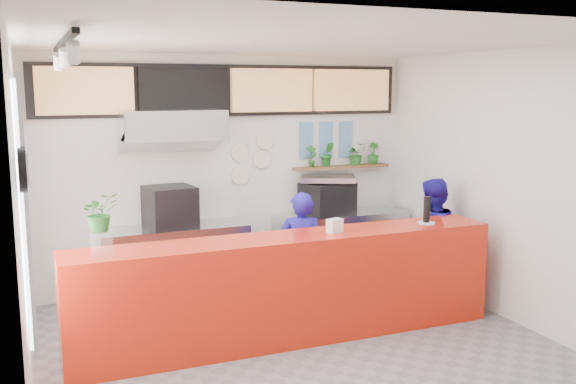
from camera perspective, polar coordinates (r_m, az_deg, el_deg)
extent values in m
plane|color=slate|center=(6.51, 1.58, -14.14)|extent=(5.00, 5.00, 0.00)
plane|color=silver|center=(5.99, 1.71, 13.21)|extent=(5.00, 5.00, 0.00)
plane|color=white|center=(8.39, -5.32, 1.80)|extent=(5.00, 0.00, 5.00)
plane|color=white|center=(5.57, -22.61, -2.73)|extent=(0.00, 5.00, 5.00)
plane|color=white|center=(7.44, 19.52, 0.33)|extent=(0.00, 5.00, 5.00)
cube|color=red|center=(6.66, 0.19, -8.53)|extent=(4.50, 0.60, 1.10)
cube|color=beige|center=(8.31, -5.42, 9.33)|extent=(5.00, 0.02, 0.80)
cube|color=#B2B5BA|center=(8.12, -10.01, -6.13)|extent=(1.80, 0.60, 0.90)
cube|color=black|center=(7.95, -10.45, -1.29)|extent=(0.62, 0.62, 0.50)
cube|color=#B2B5BA|center=(7.79, -10.29, 5.92)|extent=(1.20, 0.70, 0.35)
cube|color=#B2B5BA|center=(7.81, -10.25, 4.45)|extent=(1.20, 0.69, 0.31)
cube|color=#B2B5BA|center=(8.87, 4.69, -4.69)|extent=(1.80, 0.60, 0.90)
cube|color=black|center=(8.64, 3.52, -0.56)|extent=(0.76, 0.63, 0.43)
cube|color=#AFB0B6|center=(8.60, 3.54, 1.22)|extent=(0.87, 0.76, 0.07)
cube|color=brown|center=(8.90, 4.77, 2.24)|extent=(1.40, 0.18, 0.04)
cube|color=tan|center=(7.87, -17.59, 8.58)|extent=(1.10, 0.10, 0.55)
cube|color=black|center=(8.05, -9.24, 8.90)|extent=(1.10, 0.10, 0.55)
cube|color=tan|center=(8.39, -1.42, 9.03)|extent=(1.10, 0.10, 0.55)
cube|color=tan|center=(8.88, 5.68, 9.00)|extent=(1.10, 0.10, 0.55)
cube|color=black|center=(8.28, -5.35, 8.99)|extent=(4.80, 0.04, 0.65)
cube|color=silver|center=(5.83, -22.44, -0.21)|extent=(0.04, 2.20, 1.90)
cube|color=#B2B5BA|center=(5.83, -22.25, -0.20)|extent=(0.03, 2.30, 2.00)
cylinder|color=black|center=(4.59, -22.53, 1.81)|extent=(0.05, 0.30, 0.30)
cylinder|color=white|center=(4.59, -22.16, 1.83)|extent=(0.02, 0.26, 0.26)
cube|color=black|center=(5.48, -19.29, 12.44)|extent=(0.05, 2.40, 0.04)
cylinder|color=silver|center=(8.38, -4.31, 3.52)|extent=(0.24, 0.03, 0.24)
cylinder|color=silver|center=(8.49, -2.37, 2.94)|extent=(0.24, 0.03, 0.24)
cylinder|color=silver|center=(8.42, -4.28, 1.49)|extent=(0.24, 0.03, 0.24)
cylinder|color=silver|center=(8.48, -2.06, 4.63)|extent=(0.24, 0.03, 0.24)
cube|color=#598CBF|center=(8.71, 1.63, 5.41)|extent=(0.20, 0.02, 0.25)
cube|color=#598CBF|center=(8.84, 3.42, 5.46)|extent=(0.20, 0.02, 0.25)
cube|color=#598CBF|center=(8.97, 5.15, 5.49)|extent=(0.20, 0.02, 0.25)
cube|color=#598CBF|center=(8.73, 1.62, 3.78)|extent=(0.20, 0.02, 0.25)
cube|color=#598CBF|center=(8.86, 3.40, 3.84)|extent=(0.20, 0.02, 0.25)
cube|color=#598CBF|center=(8.99, 5.13, 3.90)|extent=(0.20, 0.02, 0.25)
imported|color=navy|center=(7.28, 1.14, -5.58)|extent=(0.62, 0.52, 1.44)
imported|color=navy|center=(8.00, 12.58, -4.19)|extent=(0.90, 0.82, 1.51)
imported|color=#236423|center=(8.68, 2.10, 3.21)|extent=(0.17, 0.12, 0.30)
imported|color=#236423|center=(8.78, 3.54, 3.39)|extent=(0.20, 0.17, 0.34)
imported|color=#236423|center=(8.98, 6.06, 3.40)|extent=(0.29, 0.26, 0.31)
imported|color=#236423|center=(9.12, 7.60, 3.45)|extent=(0.17, 0.16, 0.30)
cylinder|color=silver|center=(5.96, -16.25, -4.39)|extent=(0.25, 0.25, 0.24)
imported|color=#236423|center=(5.90, -16.37, -1.76)|extent=(0.38, 0.35, 0.35)
cube|color=white|center=(6.68, 4.17, -3.01)|extent=(0.19, 0.15, 0.14)
cylinder|color=white|center=(7.26, 12.19, -2.69)|extent=(0.25, 0.25, 0.01)
cylinder|color=black|center=(7.23, 12.23, -1.53)|extent=(0.08, 0.08, 0.29)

